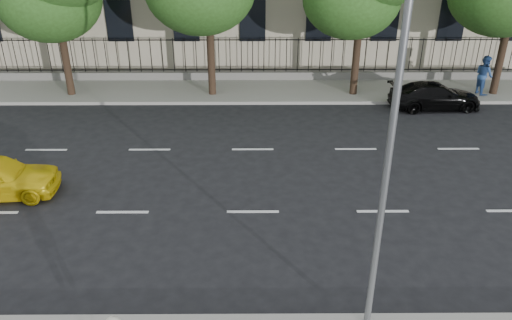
{
  "coord_description": "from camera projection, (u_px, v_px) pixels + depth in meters",
  "views": [
    {
      "loc": [
        0.02,
        -10.49,
        8.25
      ],
      "look_at": [
        0.1,
        3.0,
        1.53
      ],
      "focal_mm": 35.0,
      "sensor_mm": 36.0,
      "label": 1
    }
  ],
  "objects": [
    {
      "name": "black_sedan",
      "position": [
        435.0,
        96.0,
        23.14
      ],
      "size": [
        4.28,
        1.91,
        1.22
      ],
      "primitive_type": "imported",
      "rotation": [
        0.0,
        0.0,
        1.62
      ],
      "color": "black",
      "rests_on": "ground"
    },
    {
      "name": "street_light",
      "position": [
        387.0,
        99.0,
        9.2
      ],
      "size": [
        0.25,
        3.32,
        8.05
      ],
      "color": "slate",
      "rests_on": "near_sidewalk"
    },
    {
      "name": "lane_markings",
      "position": [
        253.0,
        177.0,
        17.32
      ],
      "size": [
        49.6,
        4.62,
        0.01
      ],
      "primitive_type": null,
      "color": "silver",
      "rests_on": "ground"
    },
    {
      "name": "pedestrian_far",
      "position": [
        484.0,
        75.0,
        24.41
      ],
      "size": [
        0.88,
        1.04,
        1.91
      ],
      "primitive_type": "imported",
      "rotation": [
        0.0,
        0.0,
        1.75
      ],
      "color": "navy",
      "rests_on": "far_sidewalk"
    },
    {
      "name": "iron_fence",
      "position": [
        253.0,
        70.0,
        26.83
      ],
      "size": [
        30.0,
        0.5,
        2.2
      ],
      "color": "slate",
      "rests_on": "far_sidewalk"
    },
    {
      "name": "ground",
      "position": [
        253.0,
        263.0,
        13.07
      ],
      "size": [
        120.0,
        120.0,
        0.0
      ],
      "primitive_type": "plane",
      "color": "black",
      "rests_on": "ground"
    },
    {
      "name": "far_sidewalk",
      "position": [
        253.0,
        90.0,
        25.57
      ],
      "size": [
        60.0,
        4.0,
        0.15
      ],
      "primitive_type": "cube",
      "color": "gray",
      "rests_on": "ground"
    }
  ]
}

